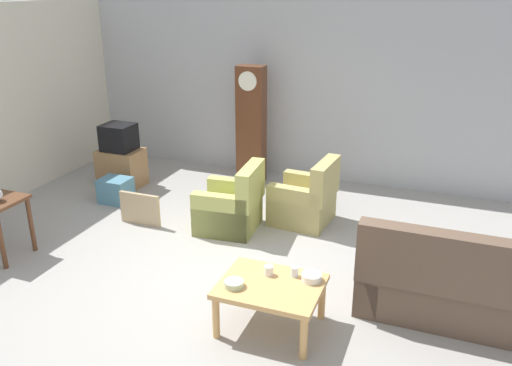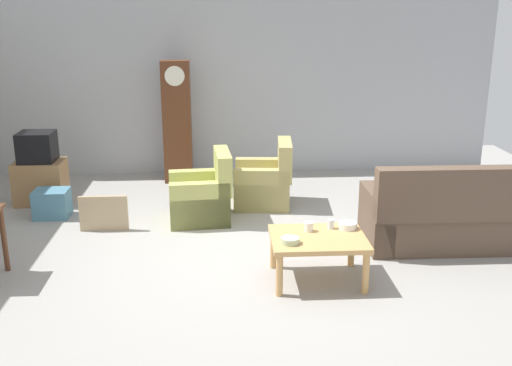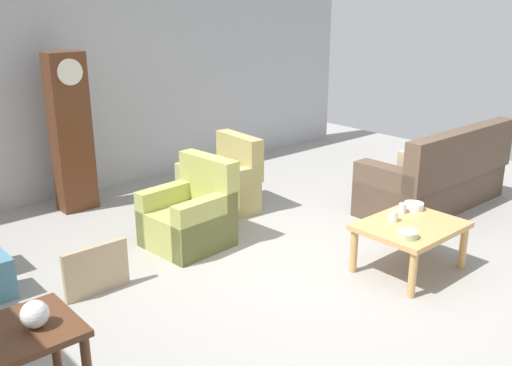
{
  "view_description": "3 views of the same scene",
  "coord_description": "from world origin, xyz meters",
  "px_view_note": "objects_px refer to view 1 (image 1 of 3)",
  "views": [
    {
      "loc": [
        2.03,
        -4.74,
        3.13
      ],
      "look_at": [
        0.0,
        0.58,
        0.96
      ],
      "focal_mm": 36.91,
      "sensor_mm": 36.0,
      "label": 1
    },
    {
      "loc": [
        -0.33,
        -6.24,
        2.72
      ],
      "look_at": [
        0.08,
        0.56,
        0.68
      ],
      "focal_mm": 41.65,
      "sensor_mm": 36.0,
      "label": 2
    },
    {
      "loc": [
        -3.7,
        -3.4,
        2.48
      ],
      "look_at": [
        -0.12,
        0.65,
        0.71
      ],
      "focal_mm": 39.41,
      "sensor_mm": 36.0,
      "label": 3
    }
  ],
  "objects_px": {
    "armchair_olive_near": "(231,208)",
    "armchair_olive_far": "(305,201)",
    "tv_crt": "(119,137)",
    "cup_blue_rimmed": "(295,272)",
    "grandfather_clock": "(251,125)",
    "cup_white_porcelain": "(269,270)",
    "bowl_white_stacked": "(312,277)",
    "storage_box_blue": "(116,190)",
    "bowl_shallow_green": "(234,284)",
    "coffee_table_wood": "(271,290)",
    "couch_floral": "(469,289)",
    "tv_stand_cabinet": "(122,168)",
    "framed_picture_leaning": "(140,209)"
  },
  "relations": [
    {
      "from": "cup_blue_rimmed",
      "to": "storage_box_blue",
      "type": "bearing_deg",
      "value": 150.91
    },
    {
      "from": "coffee_table_wood",
      "to": "tv_crt",
      "type": "bearing_deg",
      "value": 142.29
    },
    {
      "from": "tv_crt",
      "to": "armchair_olive_far",
      "type": "bearing_deg",
      "value": -5.25
    },
    {
      "from": "cup_white_porcelain",
      "to": "cup_blue_rimmed",
      "type": "relative_size",
      "value": 0.97
    },
    {
      "from": "tv_stand_cabinet",
      "to": "grandfather_clock",
      "type": "bearing_deg",
      "value": 26.94
    },
    {
      "from": "cup_white_porcelain",
      "to": "cup_blue_rimmed",
      "type": "bearing_deg",
      "value": 15.06
    },
    {
      "from": "cup_white_porcelain",
      "to": "bowl_white_stacked",
      "type": "distance_m",
      "value": 0.42
    },
    {
      "from": "armchair_olive_near",
      "to": "tv_crt",
      "type": "bearing_deg",
      "value": 159.58
    },
    {
      "from": "cup_white_porcelain",
      "to": "bowl_white_stacked",
      "type": "relative_size",
      "value": 0.49
    },
    {
      "from": "cup_white_porcelain",
      "to": "bowl_shallow_green",
      "type": "xyz_separation_m",
      "value": [
        -0.23,
        -0.31,
        -0.02
      ]
    },
    {
      "from": "storage_box_blue",
      "to": "bowl_white_stacked",
      "type": "xyz_separation_m",
      "value": [
        3.57,
        -1.91,
        0.33
      ]
    },
    {
      "from": "couch_floral",
      "to": "armchair_olive_far",
      "type": "bearing_deg",
      "value": 141.86
    },
    {
      "from": "armchair_olive_far",
      "to": "bowl_shallow_green",
      "type": "height_order",
      "value": "armchair_olive_far"
    },
    {
      "from": "cup_blue_rimmed",
      "to": "tv_stand_cabinet",
      "type": "bearing_deg",
      "value": 145.8
    },
    {
      "from": "armchair_olive_far",
      "to": "storage_box_blue",
      "type": "bearing_deg",
      "value": -173.35
    },
    {
      "from": "tv_crt",
      "to": "bowl_white_stacked",
      "type": "bearing_deg",
      "value": -33.15
    },
    {
      "from": "cup_blue_rimmed",
      "to": "bowl_shallow_green",
      "type": "xyz_separation_m",
      "value": [
        -0.47,
        -0.38,
        -0.02
      ]
    },
    {
      "from": "tv_stand_cabinet",
      "to": "bowl_white_stacked",
      "type": "bearing_deg",
      "value": -33.15
    },
    {
      "from": "couch_floral",
      "to": "grandfather_clock",
      "type": "xyz_separation_m",
      "value": [
        -3.4,
        2.91,
        0.61
      ]
    },
    {
      "from": "armchair_olive_far",
      "to": "cup_white_porcelain",
      "type": "distance_m",
      "value": 2.32
    },
    {
      "from": "framed_picture_leaning",
      "to": "tv_stand_cabinet",
      "type": "bearing_deg",
      "value": 132.83
    },
    {
      "from": "tv_crt",
      "to": "cup_blue_rimmed",
      "type": "xyz_separation_m",
      "value": [
        3.71,
        -2.52,
        -0.29
      ]
    },
    {
      "from": "couch_floral",
      "to": "coffee_table_wood",
      "type": "relative_size",
      "value": 2.19
    },
    {
      "from": "tv_crt",
      "to": "coffee_table_wood",
      "type": "bearing_deg",
      "value": -37.71
    },
    {
      "from": "cup_blue_rimmed",
      "to": "tv_crt",
      "type": "bearing_deg",
      "value": 145.8
    },
    {
      "from": "grandfather_clock",
      "to": "tv_crt",
      "type": "xyz_separation_m",
      "value": [
        -1.9,
        -0.96,
        -0.14
      ]
    },
    {
      "from": "framed_picture_leaning",
      "to": "coffee_table_wood",
      "type": "bearing_deg",
      "value": -32.48
    },
    {
      "from": "storage_box_blue",
      "to": "grandfather_clock",
      "type": "bearing_deg",
      "value": 45.14
    },
    {
      "from": "armchair_olive_far",
      "to": "tv_crt",
      "type": "xyz_separation_m",
      "value": [
        -3.19,
        0.29,
        0.52
      ]
    },
    {
      "from": "bowl_white_stacked",
      "to": "bowl_shallow_green",
      "type": "height_order",
      "value": "bowl_white_stacked"
    },
    {
      "from": "coffee_table_wood",
      "to": "bowl_white_stacked",
      "type": "height_order",
      "value": "bowl_white_stacked"
    },
    {
      "from": "framed_picture_leaning",
      "to": "bowl_shallow_green",
      "type": "relative_size",
      "value": 3.2
    },
    {
      "from": "armchair_olive_far",
      "to": "cup_white_porcelain",
      "type": "height_order",
      "value": "armchair_olive_far"
    },
    {
      "from": "armchair_olive_near",
      "to": "grandfather_clock",
      "type": "relative_size",
      "value": 0.48
    },
    {
      "from": "cup_blue_rimmed",
      "to": "bowl_white_stacked",
      "type": "xyz_separation_m",
      "value": [
        0.17,
        -0.02,
        -0.01
      ]
    },
    {
      "from": "coffee_table_wood",
      "to": "armchair_olive_near",
      "type": "bearing_deg",
      "value": 122.99
    },
    {
      "from": "framed_picture_leaning",
      "to": "bowl_white_stacked",
      "type": "xyz_separation_m",
      "value": [
        2.79,
        -1.35,
        0.29
      ]
    },
    {
      "from": "armchair_olive_near",
      "to": "tv_crt",
      "type": "height_order",
      "value": "tv_crt"
    },
    {
      "from": "armchair_olive_near",
      "to": "couch_floral",
      "type": "bearing_deg",
      "value": -20.0
    },
    {
      "from": "couch_floral",
      "to": "cup_white_porcelain",
      "type": "distance_m",
      "value": 1.95
    },
    {
      "from": "coffee_table_wood",
      "to": "grandfather_clock",
      "type": "bearing_deg",
      "value": 113.96
    },
    {
      "from": "couch_floral",
      "to": "storage_box_blue",
      "type": "relative_size",
      "value": 4.71
    },
    {
      "from": "grandfather_clock",
      "to": "cup_white_porcelain",
      "type": "xyz_separation_m",
      "value": [
        1.57,
        -3.55,
        -0.44
      ]
    },
    {
      "from": "framed_picture_leaning",
      "to": "storage_box_blue",
      "type": "bearing_deg",
      "value": 144.87
    },
    {
      "from": "tv_stand_cabinet",
      "to": "cup_blue_rimmed",
      "type": "bearing_deg",
      "value": -34.2
    },
    {
      "from": "storage_box_blue",
      "to": "bowl_shallow_green",
      "type": "height_order",
      "value": "bowl_shallow_green"
    },
    {
      "from": "armchair_olive_far",
      "to": "bowl_shallow_green",
      "type": "relative_size",
      "value": 4.9
    },
    {
      "from": "couch_floral",
      "to": "armchair_olive_near",
      "type": "relative_size",
      "value": 2.29
    },
    {
      "from": "armchair_olive_near",
      "to": "armchair_olive_far",
      "type": "relative_size",
      "value": 1.0
    },
    {
      "from": "armchair_olive_far",
      "to": "coffee_table_wood",
      "type": "xyz_separation_m",
      "value": [
        0.35,
        -2.45,
        0.1
      ]
    }
  ]
}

